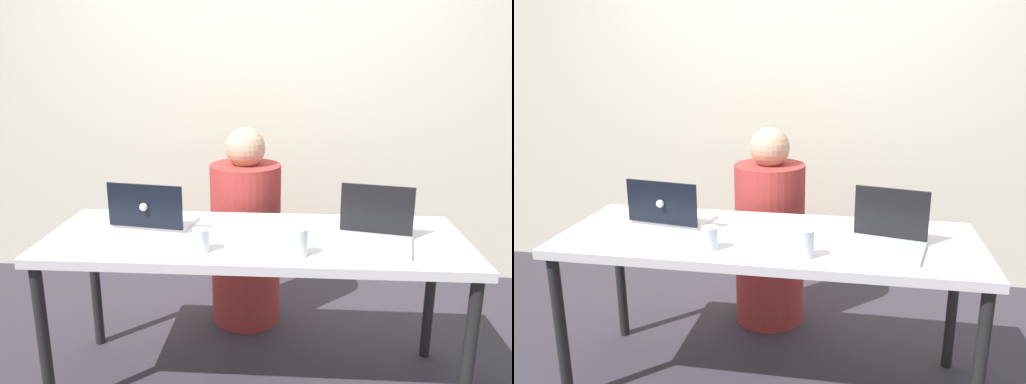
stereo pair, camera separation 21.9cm
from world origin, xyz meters
TOP-DOWN VIEW (x-y plane):
  - ground_plane at (0.00, 0.00)m, footprint 12.00×12.00m
  - back_wall at (0.00, 1.33)m, footprint 4.71×0.10m
  - desk at (0.00, 0.00)m, footprint 1.81×0.66m
  - person_at_center at (-0.10, 0.61)m, footprint 0.47×0.47m
  - laptop_front_right at (0.50, -0.05)m, footprint 0.35×0.30m
  - laptop_back_left at (-0.48, 0.10)m, footprint 0.38×0.28m
  - water_glass_right at (0.19, -0.21)m, footprint 0.07×0.07m
  - water_glass_left at (-0.20, -0.19)m, footprint 0.07×0.07m

SIDE VIEW (x-z plane):
  - ground_plane at x=0.00m, z-range 0.00..0.00m
  - person_at_center at x=-0.10m, z-range -0.06..1.06m
  - desk at x=0.00m, z-range 0.30..1.04m
  - water_glass_left at x=-0.20m, z-range 0.73..0.82m
  - laptop_back_left at x=-0.48m, z-range 0.67..0.89m
  - water_glass_right at x=0.19m, z-range 0.73..0.84m
  - laptop_front_right at x=0.50m, z-range 0.67..0.90m
  - back_wall at x=0.00m, z-range 0.00..2.52m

